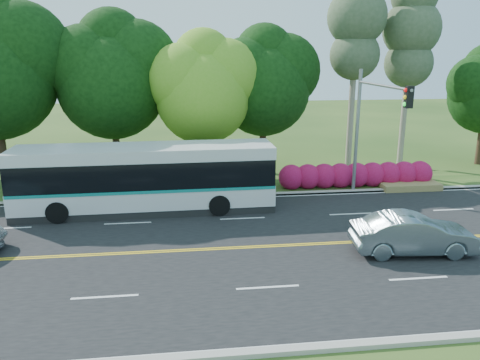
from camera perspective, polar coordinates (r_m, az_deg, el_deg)
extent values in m
plane|color=#254316|center=(19.81, 3.02, -8.13)|extent=(120.00, 120.00, 0.00)
cube|color=black|center=(19.81, 3.02, -8.10)|extent=(60.00, 14.00, 0.02)
cube|color=#A6A196|center=(26.42, 0.38, -1.85)|extent=(60.00, 0.30, 0.15)
cube|color=#A6A196|center=(13.66, 8.47, -19.69)|extent=(60.00, 0.30, 0.15)
cube|color=#254316|center=(28.19, -0.09, -0.80)|extent=(60.00, 4.00, 0.10)
cube|color=gold|center=(19.73, 3.07, -8.16)|extent=(57.00, 0.10, 0.00)
cube|color=gold|center=(19.87, 2.99, -7.98)|extent=(57.00, 0.10, 0.00)
cube|color=silver|center=(16.63, -16.16, -13.52)|extent=(2.20, 0.12, 0.00)
cube|color=silver|center=(16.62, 3.39, -12.91)|extent=(2.20, 0.12, 0.00)
cube|color=silver|center=(18.33, 20.91, -11.13)|extent=(2.20, 0.12, 0.00)
cube|color=silver|center=(24.25, -26.57, -5.27)|extent=(2.20, 0.12, 0.00)
cube|color=silver|center=(22.96, -13.51, -5.13)|extent=(2.20, 0.12, 0.00)
cube|color=silver|center=(22.95, 0.30, -4.69)|extent=(2.20, 0.12, 0.00)
cube|color=silver|center=(24.22, 13.35, -4.03)|extent=(2.20, 0.12, 0.00)
cube|color=silver|center=(26.59, 24.57, -3.30)|extent=(2.20, 0.12, 0.00)
cube|color=silver|center=(26.16, 0.47, -2.16)|extent=(57.00, 0.12, 0.00)
cube|color=silver|center=(13.92, 8.12, -19.18)|extent=(57.00, 0.12, 0.00)
cylinder|color=black|center=(31.40, -26.89, 2.83)|extent=(0.44, 0.44, 3.96)
sphere|color=black|center=(30.60, -25.14, 14.01)|extent=(5.76, 5.76, 5.76)
cylinder|color=black|center=(30.80, -14.79, 3.43)|extent=(0.44, 0.44, 3.60)
sphere|color=black|center=(30.26, -15.33, 11.06)|extent=(6.60, 6.60, 6.60)
sphere|color=black|center=(30.33, -12.57, 13.74)|extent=(5.28, 5.28, 5.28)
sphere|color=black|center=(30.23, -18.08, 13.05)|extent=(4.95, 4.95, 4.95)
sphere|color=black|center=(30.59, -15.37, 15.75)|extent=(4.29, 4.29, 4.29)
cylinder|color=black|center=(29.59, -4.41, 3.06)|extent=(0.44, 0.44, 3.24)
sphere|color=#64A121|center=(29.04, -4.56, 10.12)|extent=(5.80, 5.80, 5.80)
sphere|color=#64A121|center=(29.34, -2.02, 12.48)|extent=(4.64, 4.64, 4.64)
sphere|color=#64A121|center=(28.74, -6.95, 12.03)|extent=(4.35, 4.35, 4.35)
sphere|color=#64A121|center=(29.33, -4.48, 14.43)|extent=(3.77, 3.77, 3.77)
cylinder|color=black|center=(31.45, 2.78, 3.99)|extent=(0.44, 0.44, 3.42)
sphere|color=black|center=(30.93, 2.87, 10.93)|extent=(6.00, 6.00, 6.00)
sphere|color=black|center=(31.41, 5.30, 13.14)|extent=(4.80, 4.80, 4.80)
sphere|color=black|center=(30.49, 0.68, 12.86)|extent=(4.50, 4.50, 4.50)
sphere|color=black|center=(31.25, 2.98, 15.10)|extent=(3.90, 3.90, 3.90)
cylinder|color=gray|center=(32.53, 13.48, 9.65)|extent=(0.40, 0.40, 9.80)
sphere|color=#3C5132|center=(32.39, 13.80, 14.58)|extent=(3.23, 3.23, 3.23)
sphere|color=#3C5132|center=(32.47, 14.07, 18.78)|extent=(3.80, 3.80, 3.80)
cylinder|color=gray|center=(34.59, 19.46, 8.94)|extent=(0.40, 0.40, 9.10)
sphere|color=#3C5132|center=(34.44, 19.85, 13.23)|extent=(3.23, 3.23, 3.23)
sphere|color=#3C5132|center=(34.47, 20.20, 16.89)|extent=(3.80, 3.80, 3.80)
cylinder|color=black|center=(38.00, 27.22, 4.00)|extent=(0.44, 0.44, 3.06)
sphere|color=black|center=(36.78, 26.84, 10.46)|extent=(3.90, 3.90, 3.90)
sphere|color=#A50D36|center=(27.75, 6.27, 0.34)|extent=(1.50, 1.50, 1.50)
sphere|color=#A50D36|center=(27.99, 8.26, 0.41)|extent=(1.50, 1.50, 1.50)
sphere|color=#A50D36|center=(28.27, 10.22, 0.47)|extent=(1.50, 1.50, 1.50)
sphere|color=#A50D36|center=(28.57, 12.14, 0.52)|extent=(1.50, 1.50, 1.50)
sphere|color=#A50D36|center=(28.91, 14.01, 0.58)|extent=(1.50, 1.50, 1.50)
sphere|color=#A50D36|center=(29.28, 15.84, 0.64)|extent=(1.50, 1.50, 1.50)
sphere|color=#A50D36|center=(29.67, 17.63, 0.69)|extent=(1.50, 1.50, 1.50)
sphere|color=#A50D36|center=(30.10, 19.36, 0.74)|extent=(1.50, 1.50, 1.50)
sphere|color=#A50D36|center=(30.55, 21.05, 0.79)|extent=(1.50, 1.50, 1.50)
cube|color=olive|center=(29.55, 19.94, -0.68)|extent=(3.50, 1.40, 0.40)
cylinder|color=gray|center=(27.35, 14.06, 5.65)|extent=(0.20, 0.20, 7.00)
cylinder|color=gray|center=(24.27, 17.01, 10.94)|extent=(0.14, 6.00, 0.14)
cube|color=black|center=(21.77, 19.90, 9.48)|extent=(0.32, 0.28, 0.95)
sphere|color=red|center=(21.67, 19.56, 10.29)|extent=(0.18, 0.18, 0.18)
sphere|color=yellow|center=(21.69, 19.49, 9.50)|extent=(0.18, 0.18, 0.18)
sphere|color=#19D833|center=(21.72, 19.42, 8.71)|extent=(0.18, 0.18, 0.18)
cube|color=silver|center=(24.27, -11.32, -1.63)|extent=(12.89, 2.97, 1.06)
cube|color=black|center=(23.95, -11.47, 1.10)|extent=(12.82, 3.00, 1.33)
cube|color=silver|center=(23.74, -11.59, 3.35)|extent=(12.89, 2.97, 0.60)
cube|color=#0D7A76|center=(24.14, -11.38, -0.57)|extent=(12.82, 3.01, 0.15)
cube|color=black|center=(25.17, -26.14, 0.73)|extent=(0.11, 2.51, 1.82)
cube|color=#19E54C|center=(24.95, -26.40, 3.02)|extent=(0.08, 1.64, 0.24)
cube|color=black|center=(24.48, -11.23, -3.24)|extent=(12.88, 2.86, 0.37)
cylinder|color=black|center=(23.80, -21.37, -3.69)|extent=(1.08, 0.32, 1.07)
cylinder|color=black|center=(26.17, -20.14, -1.89)|extent=(1.08, 0.32, 1.07)
cylinder|color=black|center=(23.20, -2.54, -3.09)|extent=(1.08, 0.32, 1.07)
cylinder|color=black|center=(25.63, -3.09, -1.30)|extent=(1.08, 0.32, 1.07)
imported|color=slate|center=(20.12, 20.38, -6.21)|extent=(5.00, 2.12, 1.60)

